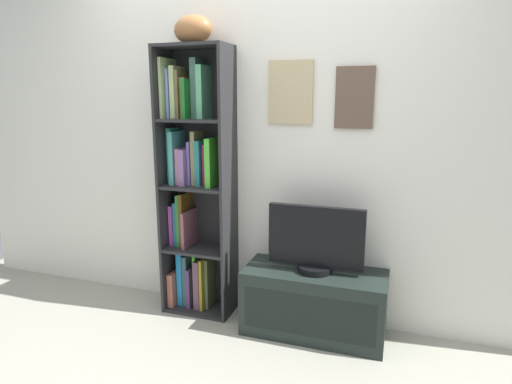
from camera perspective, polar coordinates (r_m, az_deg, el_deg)
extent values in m
cube|color=silver|center=(2.99, -0.25, 6.43)|extent=(4.80, 0.06, 2.42)
cube|color=tan|center=(2.86, 4.57, 12.91)|extent=(0.29, 0.02, 0.40)
cube|color=beige|center=(2.85, 4.54, 12.92)|extent=(0.24, 0.01, 0.35)
cube|color=brown|center=(2.78, 12.80, 11.97)|extent=(0.23, 0.02, 0.37)
cube|color=#8FAFB6|center=(2.78, 12.79, 11.97)|extent=(0.18, 0.01, 0.32)
cube|color=#242426|center=(3.12, -11.58, 1.15)|extent=(0.02, 0.28, 1.85)
cube|color=#242426|center=(2.91, -3.58, 0.60)|extent=(0.02, 0.28, 1.85)
cube|color=#242426|center=(3.13, -6.61, 1.36)|extent=(0.49, 0.01, 1.85)
cube|color=#242426|center=(3.31, -7.25, -14.79)|extent=(0.45, 0.27, 0.02)
cube|color=#242426|center=(3.13, -7.47, -7.42)|extent=(0.45, 0.27, 0.02)
cube|color=#242426|center=(3.01, -7.71, 0.70)|extent=(0.45, 0.27, 0.02)
cube|color=#242426|center=(2.96, -7.96, 9.31)|extent=(0.45, 0.27, 0.02)
cube|color=#242426|center=(2.97, -8.25, 18.44)|extent=(0.45, 0.27, 0.02)
cube|color=#9A5546|center=(3.35, -10.28, -12.00)|extent=(0.04, 0.23, 0.25)
cube|color=#1C7AB4|center=(3.32, -9.34, -10.82)|extent=(0.04, 0.17, 0.40)
cube|color=#2D4C54|center=(3.31, -8.67, -11.08)|extent=(0.03, 0.18, 0.38)
cube|color=#482E56|center=(3.30, -8.18, -11.94)|extent=(0.03, 0.20, 0.29)
cube|color=green|center=(3.29, -7.54, -11.04)|extent=(0.02, 0.15, 0.40)
cube|color=#59384C|center=(3.26, -7.14, -11.57)|extent=(0.04, 0.20, 0.36)
cube|color=olive|center=(3.24, -6.53, -11.55)|extent=(0.02, 0.20, 0.38)
cube|color=#4D5A37|center=(3.24, -5.97, -11.54)|extent=(0.02, 0.16, 0.37)
cube|color=#9F45A3|center=(3.22, -10.45, -4.08)|extent=(0.03, 0.17, 0.29)
cube|color=#28637C|center=(3.20, -9.96, -3.94)|extent=(0.02, 0.17, 0.31)
cube|color=#2C873D|center=(3.18, -9.58, -3.48)|extent=(0.02, 0.17, 0.37)
cube|color=#563A12|center=(3.16, -9.13, -3.48)|extent=(0.03, 0.18, 0.38)
cube|color=#764753|center=(3.15, -8.74, -4.69)|extent=(0.02, 0.22, 0.26)
cube|color=teal|center=(3.12, -10.67, 4.76)|extent=(0.04, 0.15, 0.38)
cube|color=teal|center=(3.08, -10.28, 4.51)|extent=(0.03, 0.20, 0.36)
cube|color=#B76E8E|center=(3.08, -9.51, 3.44)|extent=(0.03, 0.18, 0.25)
cube|color=slate|center=(3.05, -8.93, 3.36)|extent=(0.04, 0.21, 0.25)
cube|color=#6A5BB0|center=(3.05, -8.20, 3.86)|extent=(0.02, 0.17, 0.30)
cube|color=#8A8155|center=(3.03, -7.67, 4.49)|extent=(0.03, 0.16, 0.37)
cube|color=#216D75|center=(3.01, -7.06, 3.87)|extent=(0.03, 0.18, 0.31)
cube|color=#A31F5F|center=(3.01, -6.13, 3.62)|extent=(0.04, 0.15, 0.28)
cube|color=green|center=(2.95, -5.58, 3.94)|extent=(0.04, 0.21, 0.33)
cube|color=#9EB575|center=(3.07, -11.45, 13.16)|extent=(0.02, 0.21, 0.39)
cube|color=#687BBF|center=(3.07, -10.80, 12.53)|extent=(0.02, 0.18, 0.32)
cube|color=#B2C982|center=(3.06, -10.24, 12.74)|extent=(0.04, 0.17, 0.34)
cube|color=brown|center=(3.04, -9.65, 12.50)|extent=(0.02, 0.17, 0.31)
cube|color=olive|center=(3.04, -8.96, 12.06)|extent=(0.04, 0.15, 0.27)
cube|color=#186021|center=(2.99, -8.57, 11.98)|extent=(0.03, 0.22, 0.26)
cube|color=#3B6052|center=(3.00, -7.62, 13.29)|extent=(0.04, 0.15, 0.39)
cube|color=#5CAF7D|center=(2.98, -6.84, 12.88)|extent=(0.04, 0.16, 0.35)
ellipsoid|color=brown|center=(2.98, -8.31, 20.34)|extent=(0.33, 0.26, 0.18)
cube|color=black|center=(2.93, 7.60, -14.13)|extent=(0.91, 0.39, 0.43)
cube|color=black|center=(2.77, 6.80, -15.80)|extent=(0.82, 0.01, 0.27)
cylinder|color=black|center=(2.84, 7.74, -9.89)|extent=(0.22, 0.22, 0.04)
cube|color=black|center=(2.76, 7.87, -5.78)|extent=(0.61, 0.04, 0.39)
cube|color=#222A48|center=(2.75, 7.81, -5.86)|extent=(0.57, 0.01, 0.35)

